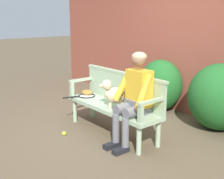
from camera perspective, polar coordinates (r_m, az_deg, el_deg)
The scene contains 14 objects.
ground_plane at distance 4.66m, azimuth 0.00°, elevation -8.47°, with size 40.00×40.00×0.00m, color brown.
brick_garden_fence at distance 5.66m, azimuth 14.82°, elevation 8.56°, with size 8.00×0.30×2.57m, color brown.
hedge_bush_mid_left at distance 5.08m, azimuth 19.73°, elevation -2.44°, with size 0.77×0.53×0.83m, color #1E5B23.
hedge_bush_mid_right at distance 4.97m, azimuth 20.30°, elevation -1.36°, with size 1.01×0.98×1.08m, color #1E5B23.
hedge_bush_far_right at distance 5.73m, azimuth 9.45°, elevation 0.88°, with size 0.89×0.76×0.99m, color #1E5B23.
garden_bench at distance 4.52m, azimuth 0.00°, elevation -3.81°, with size 1.76×0.49×0.46m.
bench_backrest at distance 4.57m, azimuth 2.11°, elevation 0.47°, with size 1.80×0.06×0.50m.
bench_armrest_left_end at distance 5.06m, azimuth -6.74°, elevation 1.13°, with size 0.06×0.49×0.28m.
bench_armrest_right_end at distance 3.80m, azimuth 6.95°, elevation -3.36°, with size 0.06×0.49×0.28m.
person_seated at distance 4.05m, azimuth 4.47°, elevation -1.14°, with size 0.56×0.65×1.33m.
dog_on_bench at distance 4.36m, azimuth 0.28°, elevation -0.78°, with size 0.34×0.40×0.42m.
tennis_racket at distance 5.00m, azimuth -5.27°, elevation -1.25°, with size 0.36×0.58×0.03m.
baseball_glove at distance 5.09m, azimuth -4.93°, elevation -0.55°, with size 0.22×0.17×0.09m, color #9E6B2D.
tennis_ball at distance 4.61m, azimuth -9.38°, elevation -8.49°, with size 0.07×0.07×0.07m, color #CCDB33.
Camera 1 is at (3.34, -2.70, 1.80)m, focal length 46.69 mm.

